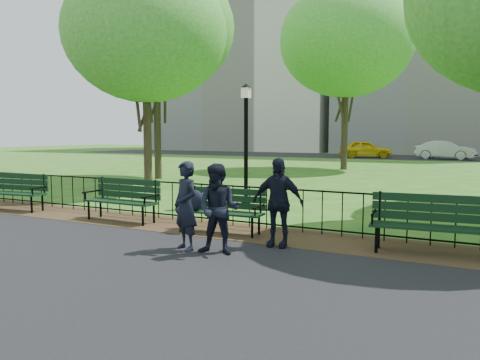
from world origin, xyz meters
The scene contains 20 objects.
ground centered at (0.00, 0.00, 0.00)m, with size 120.00×120.00×0.00m, color #255A17.
asphalt_path centered at (0.00, -3.40, 0.01)m, with size 60.00×9.20×0.01m, color black.
dirt_strip centered at (0.00, 1.50, 0.01)m, with size 60.00×1.60×0.01m, color #342715.
far_street centered at (0.00, 35.00, 0.01)m, with size 70.00×9.00×0.01m, color black.
iron_fence centered at (0.00, 2.00, 0.50)m, with size 24.06×0.06×1.00m.
apartment_west centered at (-22.00, 48.00, 13.00)m, with size 22.00×15.00×26.00m, color silver.
apartment_mid centered at (2.00, 48.00, 15.00)m, with size 24.00×15.00×30.00m, color silver.
park_bench_main centered at (-0.66, 1.22, 0.60)m, with size 1.76×0.62×0.98m.
park_bench_left_a centered at (-3.11, 1.37, 0.60)m, with size 1.88×0.62×1.06m.
park_bench_left_b centered at (-6.68, 1.28, 0.60)m, with size 1.89×0.77×1.04m.
park_bench_right_a centered at (3.44, 1.40, 0.62)m, with size 1.96×0.77×1.08m.
lamppost centered at (-1.61, 4.64, 1.83)m, with size 0.30×0.30×3.36m.
tree_near_w centered at (-6.50, 6.53, 5.52)m, with size 5.71×5.71×7.95m.
tree_mid_w centered at (-8.70, 10.02, 6.62)m, with size 6.84×6.84×9.53m.
tree_far_c centered at (-2.73, 19.19, 7.11)m, with size 7.35×7.35×10.25m.
person_left centered at (-0.32, -0.24, 0.78)m, with size 0.56×0.37×1.53m, color black.
person_mid centered at (0.33, -0.23, 0.77)m, with size 0.73×0.38×1.51m, color black.
person_right centered at (0.98, 0.72, 0.80)m, with size 0.92×0.38×1.58m, color black.
taxi centered at (-4.50, 32.60, 0.74)m, with size 1.73×4.29×1.46m, color gold.
sedan_silver centered at (1.69, 32.98, 0.74)m, with size 1.54×4.40×1.45m, color #9DA0A4.
Camera 1 is at (4.14, -6.84, 2.01)m, focal length 35.00 mm.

